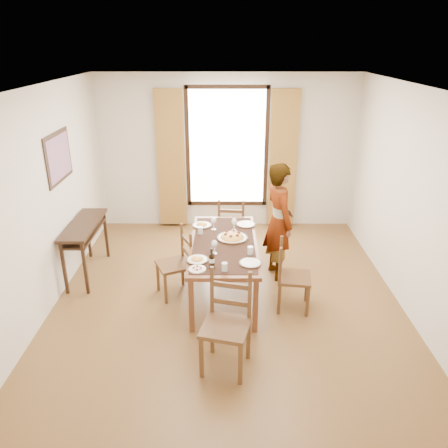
{
  "coord_description": "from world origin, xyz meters",
  "views": [
    {
      "loc": [
        -0.03,
        -5.05,
        3.17
      ],
      "look_at": [
        -0.05,
        0.11,
        1.0
      ],
      "focal_mm": 35.0,
      "sensor_mm": 36.0,
      "label": 1
    }
  ],
  "objects_px": {
    "console_table": "(84,231)",
    "man": "(279,221)",
    "dining_table": "(224,247)",
    "pasta_platter": "(232,235)"
  },
  "relations": [
    {
      "from": "console_table",
      "to": "man",
      "type": "relative_size",
      "value": 0.71
    },
    {
      "from": "dining_table",
      "to": "man",
      "type": "relative_size",
      "value": 1.09
    },
    {
      "from": "pasta_platter",
      "to": "man",
      "type": "bearing_deg",
      "value": 31.2
    },
    {
      "from": "dining_table",
      "to": "man",
      "type": "distance_m",
      "value": 0.93
    },
    {
      "from": "console_table",
      "to": "man",
      "type": "distance_m",
      "value": 2.76
    },
    {
      "from": "man",
      "to": "console_table",
      "type": "bearing_deg",
      "value": 73.82
    },
    {
      "from": "dining_table",
      "to": "pasta_platter",
      "type": "height_order",
      "value": "pasta_platter"
    },
    {
      "from": "dining_table",
      "to": "pasta_platter",
      "type": "bearing_deg",
      "value": 44.63
    },
    {
      "from": "man",
      "to": "pasta_platter",
      "type": "distance_m",
      "value": 0.77
    },
    {
      "from": "dining_table",
      "to": "pasta_platter",
      "type": "xyz_separation_m",
      "value": [
        0.11,
        0.11,
        0.12
      ]
    }
  ]
}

